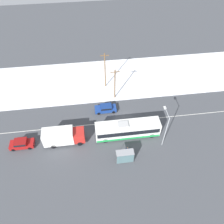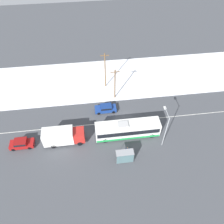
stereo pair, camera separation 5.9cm
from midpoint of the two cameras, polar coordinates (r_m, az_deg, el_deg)
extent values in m
plane|color=#424449|center=(42.27, 3.29, -2.43)|extent=(120.00, 120.00, 0.00)
cube|color=white|center=(51.54, 0.82, 8.79)|extent=(80.00, 14.69, 0.12)
cube|color=silver|center=(42.27, 3.29, -2.43)|extent=(60.00, 0.12, 0.00)
cube|color=white|center=(39.03, 4.05, -4.48)|extent=(11.46, 2.55, 2.69)
cube|color=black|center=(38.77, 4.07, -4.19)|extent=(11.00, 2.57, 1.02)
cube|color=green|center=(39.90, 3.96, -5.46)|extent=(11.34, 2.57, 0.49)
cube|color=#B2B2B2|center=(37.76, 2.88, -3.25)|extent=(1.80, 1.40, 0.24)
cylinder|color=black|center=(40.13, 10.37, -6.05)|extent=(1.00, 0.28, 1.00)
cylinder|color=black|center=(41.43, 9.59, -3.55)|extent=(1.00, 0.28, 1.00)
cylinder|color=black|center=(38.87, -1.79, -7.44)|extent=(1.00, 0.28, 1.00)
cylinder|color=black|center=(40.21, -2.14, -4.81)|extent=(1.00, 0.28, 1.00)
cube|color=silver|center=(38.81, -13.91, -6.16)|extent=(5.18, 2.30, 2.75)
cube|color=red|center=(38.63, -8.63, -5.99)|extent=(1.90, 2.19, 2.15)
cube|color=black|center=(38.23, -7.31, -5.48)|extent=(0.06, 1.96, 0.95)
cylinder|color=black|center=(38.94, -8.40, -8.17)|extent=(0.90, 0.26, 0.90)
cylinder|color=black|center=(40.14, -8.49, -5.78)|extent=(0.90, 0.26, 0.90)
cylinder|color=black|center=(39.53, -15.09, -8.68)|extent=(0.90, 0.26, 0.90)
cylinder|color=black|center=(40.71, -14.95, -6.31)|extent=(0.90, 0.26, 0.90)
cube|color=navy|center=(43.62, -1.75, 0.82)|extent=(4.24, 1.80, 0.71)
cube|color=navy|center=(43.18, -1.63, 1.39)|extent=(2.21, 1.66, 0.51)
cube|color=black|center=(43.17, -1.63, 1.40)|extent=(2.03, 1.69, 0.41)
cylinder|color=black|center=(43.21, -3.50, -0.35)|extent=(0.64, 0.22, 0.64)
cylinder|color=black|center=(44.29, -3.68, 1.15)|extent=(0.64, 0.22, 0.64)
cylinder|color=black|center=(43.39, 0.37, 0.02)|extent=(0.64, 0.22, 0.64)
cylinder|color=black|center=(44.46, 0.10, 1.51)|extent=(0.64, 0.22, 0.64)
cube|color=maroon|center=(41.38, -22.47, -7.77)|extent=(4.06, 1.80, 0.73)
cube|color=maroon|center=(40.91, -22.87, -7.25)|extent=(2.11, 1.66, 0.58)
cube|color=black|center=(40.90, -22.87, -7.24)|extent=(1.94, 1.69, 0.46)
cylinder|color=black|center=(40.75, -20.72, -8.79)|extent=(0.64, 0.22, 0.64)
cylinder|color=black|center=(41.65, -20.46, -6.99)|extent=(0.64, 0.22, 0.64)
cylinder|color=black|center=(41.61, -24.41, -8.97)|extent=(0.64, 0.22, 0.64)
cylinder|color=black|center=(42.49, -24.07, -7.21)|extent=(0.64, 0.22, 0.64)
cylinder|color=#23232D|center=(37.75, 3.76, -10.34)|extent=(0.12, 0.12, 0.80)
cylinder|color=#23232D|center=(37.78, 4.13, -10.30)|extent=(0.12, 0.12, 0.80)
cube|color=#19478C|center=(37.15, 4.01, -9.72)|extent=(0.42, 0.23, 0.66)
sphere|color=tan|center=(36.76, 4.04, -9.33)|extent=(0.28, 0.28, 0.28)
cylinder|color=#19478C|center=(37.15, 3.60, -9.80)|extent=(0.10, 0.10, 0.63)
cylinder|color=#19478C|center=(37.22, 4.40, -9.71)|extent=(0.10, 0.10, 0.63)
cube|color=gray|center=(35.35, 3.37, -10.50)|extent=(2.88, 1.20, 0.06)
cube|color=slate|center=(36.06, 3.45, -12.25)|extent=(2.77, 0.04, 2.16)
cylinder|color=#474C51|center=(36.51, 0.93, -11.01)|extent=(0.08, 0.08, 2.34)
cylinder|color=#474C51|center=(36.85, 5.32, -10.49)|extent=(0.08, 0.08, 2.34)
cylinder|color=#474C51|center=(35.95, 1.19, -12.52)|extent=(0.08, 0.08, 2.34)
cylinder|color=#474C51|center=(36.29, 5.67, -11.97)|extent=(0.08, 0.08, 2.34)
cylinder|color=#9EA3A8|center=(37.14, 13.77, -5.13)|extent=(0.14, 0.14, 7.13)
cylinder|color=#9EA3A8|center=(35.29, 14.19, -0.22)|extent=(0.10, 2.39, 0.10)
cube|color=silver|center=(36.08, 13.62, 1.09)|extent=(0.36, 0.60, 0.16)
cylinder|color=brown|center=(44.30, 0.71, 7.17)|extent=(0.24, 0.24, 7.26)
cube|color=brown|center=(42.34, 0.75, 10.41)|extent=(1.80, 0.12, 0.12)
cylinder|color=brown|center=(46.75, -1.86, 10.65)|extent=(0.24, 0.24, 8.55)
cube|color=brown|center=(44.59, -1.98, 14.53)|extent=(1.80, 0.12, 0.12)
camera|label=1|loc=(0.03, -90.04, -0.04)|focal=35.00mm
camera|label=2|loc=(0.03, 89.96, 0.04)|focal=35.00mm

